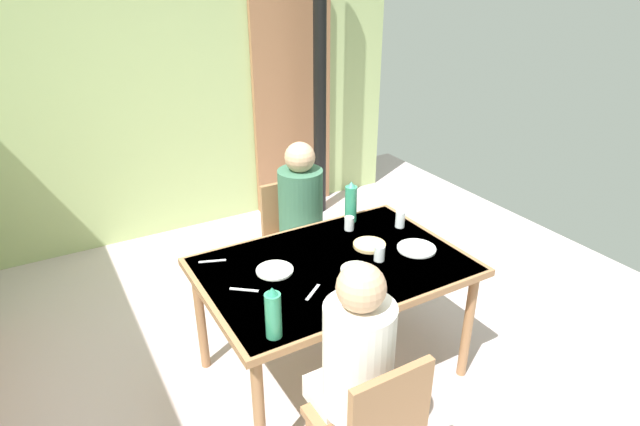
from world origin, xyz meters
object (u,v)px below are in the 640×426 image
(dining_table, at_px, (333,274))
(water_bottle_green_far, at_px, (273,314))
(chair_far_diner, at_px, (293,235))
(person_far_diner, at_px, (302,206))
(water_bottle_green_near, at_px, (351,203))
(person_near_diner, at_px, (356,354))
(chair_near_diner, at_px, (372,426))
(serving_bowl_center, at_px, (357,273))

(dining_table, bearing_deg, water_bottle_green_far, -144.45)
(dining_table, relative_size, chair_far_diner, 1.67)
(person_far_diner, xyz_separation_m, water_bottle_green_near, (0.19, -0.30, 0.10))
(person_near_diner, bearing_deg, chair_near_diner, -90.00)
(chair_near_diner, bearing_deg, serving_bowl_center, 62.07)
(chair_near_diner, height_order, person_near_diner, person_near_diner)
(water_bottle_green_far, height_order, serving_bowl_center, water_bottle_green_far)
(person_near_diner, bearing_deg, water_bottle_green_far, 126.08)
(dining_table, bearing_deg, chair_far_diner, 77.94)
(dining_table, height_order, person_near_diner, person_near_diner)
(water_bottle_green_far, bearing_deg, chair_near_diner, -63.05)
(person_far_diner, bearing_deg, serving_bowl_center, 80.46)
(person_near_diner, xyz_separation_m, water_bottle_green_near, (0.70, 1.11, 0.10))
(chair_far_diner, distance_m, water_bottle_green_near, 0.61)
(chair_far_diner, xyz_separation_m, serving_bowl_center, (-0.15, -1.02, 0.28))
(chair_far_diner, bearing_deg, dining_table, 77.94)
(chair_far_diner, relative_size, person_far_diner, 1.13)
(chair_near_diner, xyz_separation_m, person_near_diner, (0.00, 0.14, 0.28))
(person_far_diner, relative_size, serving_bowl_center, 4.53)
(water_bottle_green_far, bearing_deg, person_far_diner, 56.44)
(dining_table, relative_size, water_bottle_green_far, 5.70)
(chair_near_diner, relative_size, person_near_diner, 1.13)
(water_bottle_green_far, bearing_deg, serving_bowl_center, 20.12)
(water_bottle_green_near, height_order, water_bottle_green_far, water_bottle_green_near)
(person_near_diner, bearing_deg, chair_far_diner, 72.10)
(person_near_diner, distance_m, serving_bowl_center, 0.63)
(person_far_diner, xyz_separation_m, water_bottle_green_far, (-0.73, -1.10, 0.09))
(chair_far_diner, distance_m, serving_bowl_center, 1.07)
(dining_table, distance_m, water_bottle_green_near, 0.59)
(chair_far_diner, bearing_deg, water_bottle_green_far, 59.44)
(dining_table, distance_m, person_near_diner, 0.78)
(person_far_diner, bearing_deg, chair_near_diner, 72.10)
(water_bottle_green_far, bearing_deg, chair_far_diner, 59.44)
(chair_far_diner, xyz_separation_m, person_far_diner, (-0.00, -0.14, 0.28))
(chair_near_diner, relative_size, water_bottle_green_near, 3.20)
(dining_table, xyz_separation_m, serving_bowl_center, (0.03, -0.18, 0.10))
(chair_far_diner, bearing_deg, serving_bowl_center, 81.71)
(dining_table, relative_size, water_bottle_green_near, 5.36)
(dining_table, height_order, serving_bowl_center, serving_bowl_center)
(dining_table, height_order, water_bottle_green_near, water_bottle_green_near)
(chair_far_diner, bearing_deg, water_bottle_green_near, 113.78)
(serving_bowl_center, bearing_deg, person_near_diner, -123.70)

